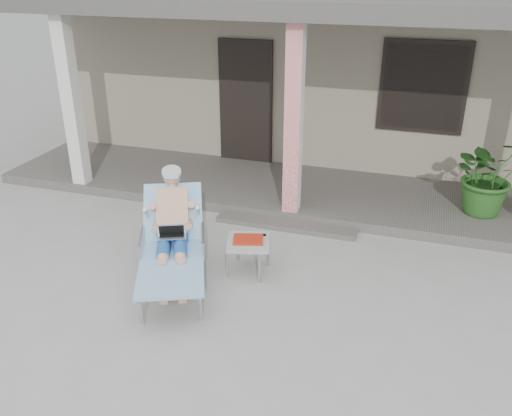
% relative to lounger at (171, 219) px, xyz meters
% --- Properties ---
extents(ground, '(60.00, 60.00, 0.00)m').
position_rel_lounger_xyz_m(ground, '(0.94, -0.21, -0.75)').
color(ground, '#9E9E99').
rests_on(ground, ground).
extents(house, '(10.40, 5.40, 3.30)m').
position_rel_lounger_xyz_m(house, '(0.94, 6.28, 0.91)').
color(house, '#9E927D').
rests_on(house, ground).
extents(porch_deck, '(10.00, 2.00, 0.15)m').
position_rel_lounger_xyz_m(porch_deck, '(0.94, 2.79, -0.68)').
color(porch_deck, '#605B56').
rests_on(porch_deck, ground).
extents(porch_overhang, '(10.00, 2.30, 2.85)m').
position_rel_lounger_xyz_m(porch_overhang, '(0.94, 2.73, 2.03)').
color(porch_overhang, silver).
rests_on(porch_overhang, porch_deck).
extents(porch_step, '(2.00, 0.30, 0.07)m').
position_rel_lounger_xyz_m(porch_step, '(0.94, 1.64, -0.72)').
color(porch_step, '#605B56').
rests_on(porch_step, ground).
extents(lounger, '(1.37, 1.94, 1.22)m').
position_rel_lounger_xyz_m(lounger, '(0.00, 0.00, 0.00)').
color(lounger, '#B7B7BC').
rests_on(lounger, ground).
extents(side_table, '(0.62, 0.62, 0.45)m').
position_rel_lounger_xyz_m(side_table, '(0.81, 0.36, -0.37)').
color(side_table, '#A3A49F').
rests_on(side_table, ground).
extents(potted_palm, '(1.30, 1.23, 1.14)m').
position_rel_lounger_xyz_m(potted_palm, '(3.59, 2.68, -0.04)').
color(potted_palm, '#26591E').
rests_on(potted_palm, porch_deck).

